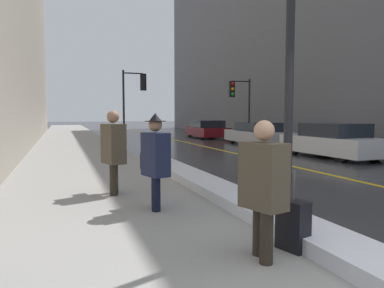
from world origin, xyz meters
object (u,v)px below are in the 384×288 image
object	(u,v)px
pedestrian_in_glasses	(263,183)
rolling_suitcase	(293,226)
pedestrian_in_fedora	(155,158)
pedestrian_with_shoulder_bag	(113,148)
parked_car_maroon	(207,129)
parked_car_white	(332,141)
traffic_light_near	(136,91)
traffic_light_far	(239,96)
parked_car_silver	(258,134)
lamp_post	(291,1)

from	to	relation	value
pedestrian_in_glasses	rolling_suitcase	bearing A→B (deg)	89.36
pedestrian_in_fedora	pedestrian_with_shoulder_bag	size ratio (longest dim) A/B	0.97
pedestrian_in_glasses	parked_car_maroon	size ratio (longest dim) A/B	0.35
pedestrian_in_glasses	pedestrian_in_fedora	xyz separation A→B (m)	(-0.59, 2.50, 0.03)
parked_car_white	parked_car_maroon	bearing A→B (deg)	-0.71
pedestrian_in_glasses	parked_car_white	size ratio (longest dim) A/B	0.36
parked_car_maroon	traffic_light_near	bearing A→B (deg)	123.69
traffic_light_near	rolling_suitcase	world-z (taller)	traffic_light_near
traffic_light_near	traffic_light_far	distance (m)	5.81
parked_car_silver	parked_car_maroon	bearing A→B (deg)	5.67
traffic_light_near	pedestrian_in_fedora	size ratio (longest dim) A/B	2.42
lamp_post	pedestrian_in_fedora	world-z (taller)	lamp_post
lamp_post	pedestrian_with_shoulder_bag	world-z (taller)	lamp_post
parked_car_white	parked_car_maroon	distance (m)	12.12
lamp_post	rolling_suitcase	xyz separation A→B (m)	(-0.40, -0.74, -2.80)
lamp_post	traffic_light_near	bearing A→B (deg)	86.74
parked_car_maroon	pedestrian_in_glasses	bearing A→B (deg)	162.80
parked_car_white	lamp_post	bearing A→B (deg)	135.05
parked_car_silver	rolling_suitcase	size ratio (longest dim) A/B	5.22
lamp_post	parked_car_silver	xyz separation A→B (m)	(6.65, 12.65, -2.53)
pedestrian_in_fedora	parked_car_white	distance (m)	9.63
traffic_light_near	pedestrian_with_shoulder_bag	distance (m)	13.17
lamp_post	parked_car_silver	bearing A→B (deg)	62.26
pedestrian_in_fedora	parked_car_white	world-z (taller)	pedestrian_in_fedora
parked_car_white	rolling_suitcase	xyz separation A→B (m)	(-6.95, -7.68, -0.30)
traffic_light_far	parked_car_maroon	bearing A→B (deg)	-85.25
pedestrian_with_shoulder_bag	parked_car_silver	world-z (taller)	pedestrian_with_shoulder_bag
pedestrian_in_glasses	parked_car_maroon	xyz separation A→B (m)	(7.23, 19.93, -0.29)
traffic_light_far	parked_car_maroon	world-z (taller)	traffic_light_far
traffic_light_far	parked_car_silver	xyz separation A→B (m)	(0.00, -2.30, -2.03)
traffic_light_far	rolling_suitcase	xyz separation A→B (m)	(-7.05, -15.69, -2.31)
lamp_post	parked_car_white	distance (m)	9.87
lamp_post	traffic_light_near	distance (m)	15.82
traffic_light_near	lamp_post	bearing A→B (deg)	-98.46
pedestrian_in_glasses	rolling_suitcase	world-z (taller)	pedestrian_in_glasses
traffic_light_far	pedestrian_in_glasses	distance (m)	17.61
pedestrian_in_glasses	parked_car_silver	size ratio (longest dim) A/B	0.31
rolling_suitcase	parked_car_white	bearing A→B (deg)	121.62
traffic_light_far	pedestrian_in_fedora	bearing A→B (deg)	59.30
pedestrian_with_shoulder_bag	parked_car_silver	xyz separation A→B (m)	(8.62, 9.57, -0.35)
lamp_post	rolling_suitcase	size ratio (longest dim) A/B	5.49
traffic_light_near	parked_car_silver	bearing A→B (deg)	-33.84
pedestrian_in_glasses	parked_car_silver	distance (m)	15.48
pedestrian_with_shoulder_bag	parked_car_white	distance (m)	9.36
traffic_light_near	pedestrian_with_shoulder_bag	xyz separation A→B (m)	(-2.87, -12.71, -1.92)
lamp_post	parked_car_white	size ratio (longest dim) A/B	1.22
lamp_post	rolling_suitcase	distance (m)	2.92
lamp_post	traffic_light_near	xyz separation A→B (m)	(0.90, 15.79, -0.26)
traffic_light_far	rolling_suitcase	world-z (taller)	traffic_light_far
parked_car_silver	parked_car_maroon	world-z (taller)	parked_car_maroon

